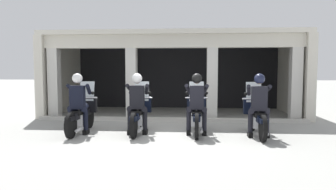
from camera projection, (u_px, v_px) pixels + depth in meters
name	position (u px, v px, depth m)	size (l,w,h in m)	color
ground_plane	(174.00, 116.00, 11.64)	(80.00, 80.00, 0.00)	#999993
station_building	(175.00, 64.00, 12.83)	(9.25, 3.99, 3.00)	black
kerb_strip	(170.00, 120.00, 10.53)	(8.75, 0.24, 0.12)	#B7B5AD
motorcycle_far_left	(82.00, 114.00, 8.70)	(0.62, 2.04, 1.35)	black
police_officer_far_left	(78.00, 98.00, 8.38)	(0.63, 0.61, 1.58)	black
motorcycle_center_left	(139.00, 114.00, 8.70)	(0.62, 2.04, 1.35)	black
police_officer_center_left	(137.00, 98.00, 8.39)	(0.63, 0.61, 1.58)	black
motorcycle_center_right	(197.00, 114.00, 8.61)	(0.62, 2.04, 1.35)	black
police_officer_center_right	(197.00, 99.00, 8.29)	(0.63, 0.61, 1.58)	black
motorcycle_far_right	(256.00, 116.00, 8.32)	(0.62, 2.04, 1.35)	black
police_officer_far_right	(259.00, 100.00, 8.00)	(0.63, 0.61, 1.58)	black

